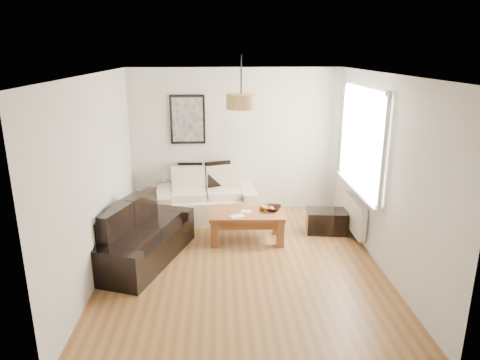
{
  "coord_description": "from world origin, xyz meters",
  "views": [
    {
      "loc": [
        -0.31,
        -5.5,
        2.89
      ],
      "look_at": [
        0.0,
        0.6,
        1.05
      ],
      "focal_mm": 32.47,
      "sensor_mm": 36.0,
      "label": 1
    }
  ],
  "objects_px": {
    "loveseat_cream": "(206,195)",
    "coffee_table": "(247,226)",
    "sofa_leather": "(141,234)",
    "ottoman": "(327,221)"
  },
  "relations": [
    {
      "from": "sofa_leather",
      "to": "coffee_table",
      "type": "bearing_deg",
      "value": -50.17
    },
    {
      "from": "loveseat_cream",
      "to": "sofa_leather",
      "type": "distance_m",
      "value": 1.81
    },
    {
      "from": "loveseat_cream",
      "to": "ottoman",
      "type": "distance_m",
      "value": 2.13
    },
    {
      "from": "sofa_leather",
      "to": "coffee_table",
      "type": "xyz_separation_m",
      "value": [
        1.54,
        0.57,
        -0.16
      ]
    },
    {
      "from": "loveseat_cream",
      "to": "sofa_leather",
      "type": "relative_size",
      "value": 0.95
    },
    {
      "from": "loveseat_cream",
      "to": "coffee_table",
      "type": "height_order",
      "value": "loveseat_cream"
    },
    {
      "from": "sofa_leather",
      "to": "ottoman",
      "type": "distance_m",
      "value": 3.0
    },
    {
      "from": "sofa_leather",
      "to": "ottoman",
      "type": "xyz_separation_m",
      "value": [
        2.88,
        0.83,
        -0.2
      ]
    },
    {
      "from": "loveseat_cream",
      "to": "coffee_table",
      "type": "relative_size",
      "value": 1.49
    },
    {
      "from": "sofa_leather",
      "to": "ottoman",
      "type": "height_order",
      "value": "sofa_leather"
    }
  ]
}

